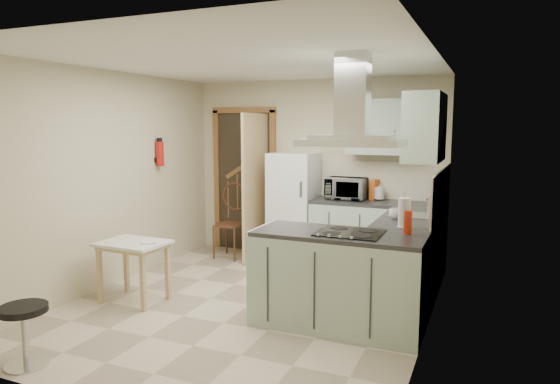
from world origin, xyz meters
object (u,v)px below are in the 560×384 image
at_px(microwave, 346,189).
at_px(extractor_hood, 352,143).
at_px(drop_leaf_table, 134,272).
at_px(peninsula, 339,280).
at_px(bentwood_chair, 230,224).
at_px(fridge, 294,207).
at_px(stool, 25,335).

bearing_deg(microwave, extractor_hood, -74.44).
bearing_deg(drop_leaf_table, microwave, 54.28).
height_order(peninsula, microwave, microwave).
bearing_deg(drop_leaf_table, bentwood_chair, 89.19).
xyz_separation_m(extractor_hood, drop_leaf_table, (-2.30, -0.20, -1.39)).
relative_size(fridge, stool, 3.06).
height_order(fridge, stool, fridge).
relative_size(fridge, extractor_hood, 1.67).
distance_m(peninsula, microwave, 2.16).
bearing_deg(fridge, microwave, 2.99).
xyz_separation_m(peninsula, drop_leaf_table, (-2.20, -0.20, -0.12)).
height_order(fridge, bentwood_chair, fridge).
distance_m(fridge, bentwood_chair, 0.95).
relative_size(extractor_hood, bentwood_chair, 0.94).
distance_m(fridge, microwave, 0.78).
distance_m(bentwood_chair, stool, 3.48).
distance_m(fridge, peninsula, 2.35).
height_order(extractor_hood, drop_leaf_table, extractor_hood).
bearing_deg(microwave, peninsula, -77.08).
bearing_deg(fridge, stool, -102.45).
relative_size(peninsula, extractor_hood, 1.72).
height_order(peninsula, stool, peninsula).
xyz_separation_m(peninsula, bentwood_chair, (-2.11, 1.77, 0.03)).
xyz_separation_m(fridge, drop_leaf_table, (-0.97, -2.18, -0.42)).
xyz_separation_m(fridge, extractor_hood, (1.32, -1.98, 0.97)).
xyz_separation_m(extractor_hood, bentwood_chair, (-2.21, 1.77, -1.24)).
bearing_deg(peninsula, stool, -140.18).
xyz_separation_m(drop_leaf_table, microwave, (1.70, 2.22, 0.72)).
bearing_deg(drop_leaf_table, extractor_hood, 6.74).
bearing_deg(stool, extractor_hood, 38.48).
distance_m(stool, microwave, 4.10).
distance_m(drop_leaf_table, microwave, 2.89).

